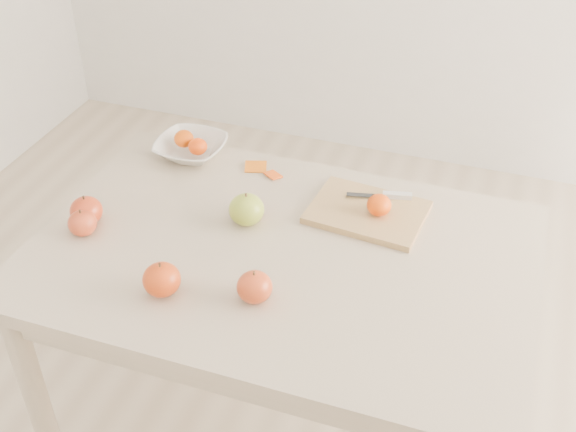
% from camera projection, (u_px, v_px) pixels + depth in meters
% --- Properties ---
extents(table, '(1.20, 0.80, 0.75)m').
position_uv_depth(table, '(281.00, 282.00, 1.78)').
color(table, '#C5B095').
rests_on(table, ground).
extents(cutting_board, '(0.30, 0.24, 0.02)m').
position_uv_depth(cutting_board, '(367.00, 212.00, 1.84)').
color(cutting_board, tan).
rests_on(cutting_board, table).
extents(board_tangerine, '(0.06, 0.06, 0.05)m').
position_uv_depth(board_tangerine, '(379.00, 205.00, 1.80)').
color(board_tangerine, '#E04507').
rests_on(board_tangerine, cutting_board).
extents(fruit_bowl, '(0.20, 0.20, 0.05)m').
position_uv_depth(fruit_bowl, '(191.00, 148.00, 2.06)').
color(fruit_bowl, white).
rests_on(fruit_bowl, table).
extents(bowl_tangerine_near, '(0.06, 0.06, 0.05)m').
position_uv_depth(bowl_tangerine_near, '(184.00, 139.00, 2.06)').
color(bowl_tangerine_near, '#CE4B07').
rests_on(bowl_tangerine_near, fruit_bowl).
extents(bowl_tangerine_far, '(0.05, 0.05, 0.05)m').
position_uv_depth(bowl_tangerine_far, '(198.00, 147.00, 2.03)').
color(bowl_tangerine_far, '#E24A08').
rests_on(bowl_tangerine_far, fruit_bowl).
extents(orange_peel_a, '(0.07, 0.06, 0.01)m').
position_uv_depth(orange_peel_a, '(256.00, 168.00, 2.02)').
color(orange_peel_a, '#CE5F0E').
rests_on(orange_peel_a, table).
extents(orange_peel_b, '(0.06, 0.05, 0.01)m').
position_uv_depth(orange_peel_b, '(273.00, 176.00, 1.99)').
color(orange_peel_b, '#E14F0F').
rests_on(orange_peel_b, table).
extents(paring_knife, '(0.17, 0.06, 0.01)m').
position_uv_depth(paring_knife, '(392.00, 195.00, 1.87)').
color(paring_knife, silver).
rests_on(paring_knife, cutting_board).
extents(apple_green, '(0.09, 0.09, 0.08)m').
position_uv_depth(apple_green, '(247.00, 209.00, 1.79)').
color(apple_green, olive).
rests_on(apple_green, table).
extents(apple_red_e, '(0.08, 0.08, 0.07)m').
position_uv_depth(apple_red_e, '(255.00, 287.00, 1.57)').
color(apple_red_e, '#900509').
rests_on(apple_red_e, table).
extents(apple_red_d, '(0.07, 0.07, 0.06)m').
position_uv_depth(apple_red_d, '(82.00, 223.00, 1.76)').
color(apple_red_d, '#A42B1C').
rests_on(apple_red_d, table).
extents(apple_red_b, '(0.08, 0.08, 0.07)m').
position_uv_depth(apple_red_b, '(86.00, 211.00, 1.80)').
color(apple_red_b, '#8F0804').
rests_on(apple_red_b, table).
extents(apple_red_a, '(0.07, 0.07, 0.06)m').
position_uv_depth(apple_red_a, '(249.00, 207.00, 1.82)').
color(apple_red_a, maroon).
rests_on(apple_red_a, table).
extents(apple_red_c, '(0.09, 0.09, 0.08)m').
position_uv_depth(apple_red_c, '(162.00, 280.00, 1.59)').
color(apple_red_c, '#9C0A08').
rests_on(apple_red_c, table).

